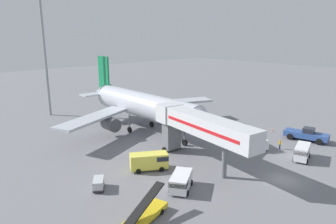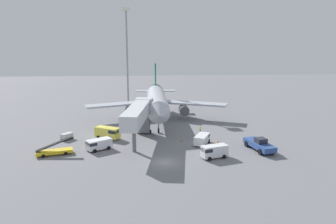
{
  "view_description": "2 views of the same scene",
  "coord_description": "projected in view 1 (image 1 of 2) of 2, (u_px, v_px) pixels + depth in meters",
  "views": [
    {
      "loc": [
        -36.31,
        -17.06,
        18.49
      ],
      "look_at": [
        1.84,
        23.98,
        4.38
      ],
      "focal_mm": 33.41,
      "sensor_mm": 36.0,
      "label": 1
    },
    {
      "loc": [
        -3.17,
        -48.86,
        18.78
      ],
      "look_at": [
        2.32,
        23.04,
        3.51
      ],
      "focal_mm": 33.95,
      "sensor_mm": 36.0,
      "label": 2
    }
  ],
  "objects": [
    {
      "name": "ground_plane",
      "position": [
        283.0,
        180.0,
        40.6
      ],
      "size": [
        300.0,
        300.0,
        0.0
      ],
      "primitive_type": "plane",
      "color": "slate"
    },
    {
      "name": "airplane_at_gate",
      "position": [
        142.0,
        105.0,
        60.27
      ],
      "size": [
        36.24,
        35.3,
        13.68
      ],
      "color": "#B7BCC6",
      "rests_on": "ground"
    },
    {
      "name": "jet_bridge",
      "position": [
        197.0,
        126.0,
        44.48
      ],
      "size": [
        5.98,
        19.45,
        7.61
      ],
      "color": "silver",
      "rests_on": "ground"
    },
    {
      "name": "pushback_tug",
      "position": [
        306.0,
        134.0,
        55.4
      ],
      "size": [
        3.96,
        7.7,
        2.38
      ],
      "color": "#2D4C8E",
      "rests_on": "ground"
    },
    {
      "name": "belt_loader_truck",
      "position": [
        145.0,
        214.0,
        31.58
      ],
      "size": [
        6.34,
        3.44,
        3.0
      ],
      "color": "yellow",
      "rests_on": "ground"
    },
    {
      "name": "service_van_mid_left",
      "position": [
        255.0,
        141.0,
        52.08
      ],
      "size": [
        3.84,
        5.06,
        1.86
      ],
      "color": "white",
      "rests_on": "ground"
    },
    {
      "name": "service_van_rear_right",
      "position": [
        181.0,
        181.0,
        37.78
      ],
      "size": [
        4.89,
        4.21,
        1.97
      ],
      "color": "white",
      "rests_on": "ground"
    },
    {
      "name": "service_van_outer_right",
      "position": [
        302.0,
        152.0,
        46.87
      ],
      "size": [
        4.82,
        3.07,
        2.2
      ],
      "color": "white",
      "rests_on": "ground"
    },
    {
      "name": "service_van_mid_right",
      "position": [
        150.0,
        161.0,
        43.42
      ],
      "size": [
        5.49,
        4.4,
        2.37
      ],
      "color": "#E5DB4C",
      "rests_on": "ground"
    },
    {
      "name": "baggage_cart_mid_center",
      "position": [
        99.0,
        183.0,
        38.06
      ],
      "size": [
        2.39,
        2.68,
        1.34
      ],
      "color": "#38383D",
      "rests_on": "ground"
    },
    {
      "name": "ground_crew_worker_foreground",
      "position": [
        223.0,
        131.0,
        57.87
      ],
      "size": [
        0.41,
        0.41,
        1.76
      ],
      "color": "#1E2333",
      "rests_on": "ground"
    },
    {
      "name": "ground_crew_worker_midground",
      "position": [
        280.0,
        144.0,
        51.31
      ],
      "size": [
        0.44,
        0.44,
        1.67
      ],
      "color": "#1E2333",
      "rests_on": "ground"
    },
    {
      "name": "safety_cone_alpha",
      "position": [
        272.0,
        130.0,
        60.83
      ],
      "size": [
        0.32,
        0.32,
        0.5
      ],
      "color": "black",
      "rests_on": "ground"
    },
    {
      "name": "safety_cone_bravo",
      "position": [
        232.0,
        148.0,
        51.12
      ],
      "size": [
        0.35,
        0.35,
        0.54
      ],
      "color": "black",
      "rests_on": "ground"
    },
    {
      "name": "apron_light_mast",
      "position": [
        42.0,
        25.0,
        68.13
      ],
      "size": [
        2.4,
        2.4,
        29.99
      ],
      "color": "#93969B",
      "rests_on": "ground"
    }
  ]
}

